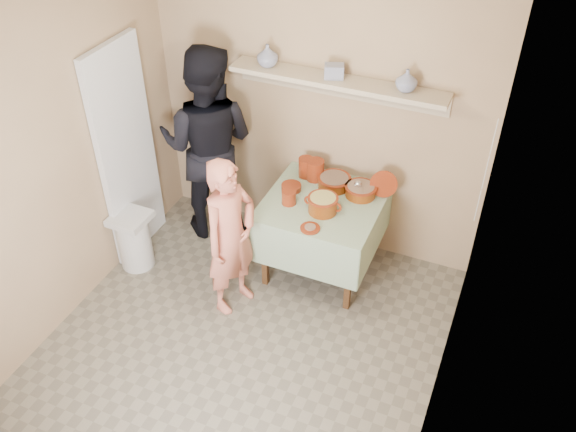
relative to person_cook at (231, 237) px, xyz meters
The scene contains 22 objects.
ground 0.97m from the person_cook, 64.81° to the right, with size 3.50×3.50×0.00m, color #6C6455.
tile_panel 1.26m from the person_cook, 163.35° to the left, with size 0.06×0.70×2.00m, color silver.
plate_stack_a 1.02m from the person_cook, 75.57° to the left, with size 0.14×0.14×0.18m, color maroon.
plate_stack_b 1.04m from the person_cook, 70.42° to the left, with size 0.16×0.16×0.19m, color maroon.
bowl_stack 0.62m from the person_cook, 63.19° to the left, with size 0.12×0.12×0.12m, color maroon.
empty_bowl 0.76m from the person_cook, 73.58° to the left, with size 0.17×0.17×0.05m, color maroon.
propped_lid 1.37m from the person_cook, 44.65° to the left, with size 0.23×0.23×0.02m, color maroon.
vase_right 1.83m from the person_cook, 45.10° to the left, with size 0.17×0.17×0.17m, color navy.
vase_left 1.51m from the person_cook, 97.03° to the left, with size 0.18×0.18×0.18m, color navy.
ceramic_box 1.55m from the person_cook, 66.53° to the left, with size 0.15×0.11×0.11m, color navy.
person_cook is the anchor object (origin of this frame).
person_helper 1.09m from the person_cook, 127.71° to the left, with size 0.92×0.72×1.89m, color black.
room_shell 1.12m from the person_cook, 64.81° to the right, with size 3.04×3.54×2.62m.
serving_table 0.87m from the person_cook, 52.12° to the left, with size 0.97×0.97×0.76m.
cazuela_meat_a 1.07m from the person_cook, 59.57° to the left, with size 0.30×0.30×0.10m.
cazuela_meat_b 1.19m from the person_cook, 48.12° to the left, with size 0.28×0.28×0.10m.
ladle 1.17m from the person_cook, 48.82° to the left, with size 0.08×0.26×0.19m.
cazuela_rice 0.80m from the person_cook, 43.61° to the left, with size 0.33×0.25×0.14m.
front_plate 0.64m from the person_cook, 27.10° to the left, with size 0.16×0.16×0.03m.
wall_shelf 1.51m from the person_cook, 65.48° to the left, with size 1.80×0.25×0.21m.
trash_bin 1.13m from the person_cook, behind, with size 0.32×0.32×0.56m.
electrical_cord 2.03m from the person_cook, 26.75° to the left, with size 0.01×0.05×0.90m.
Camera 1 is at (1.60, -2.65, 3.83)m, focal length 38.00 mm.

